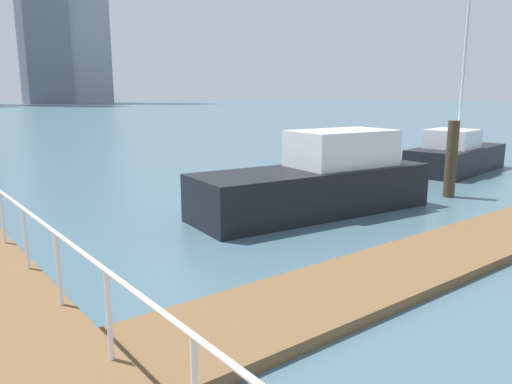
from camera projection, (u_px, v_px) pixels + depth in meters
The scene contains 8 objects.
ground_plane at pixel (96, 207), 14.56m from camera, with size 300.00×300.00×0.00m, color #476675.
floating_dock at pixel (454, 250), 10.27m from camera, with size 15.67×2.00×0.18m, color brown.
boardwalk_railing at pixel (144, 318), 4.62m from camera, with size 0.06×27.48×1.08m.
dock_piling_1 at pixel (451, 159), 15.70m from camera, with size 0.36×0.36×2.45m, color #473826.
dock_piling_2 at pixel (376, 162), 16.90m from camera, with size 0.27×0.27×1.94m, color brown.
moored_boat_0 at pixel (319, 182), 13.77m from camera, with size 7.17×2.90×2.28m.
moored_boat_1 at pixel (456, 155), 20.83m from camera, with size 5.87×3.04×8.29m.
skyline_tower_4 at pixel (41, 13), 136.78m from camera, with size 12.17×9.17×49.61m, color slate.
Camera 1 is at (-4.95, 5.90, 3.34)m, focal length 34.49 mm.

